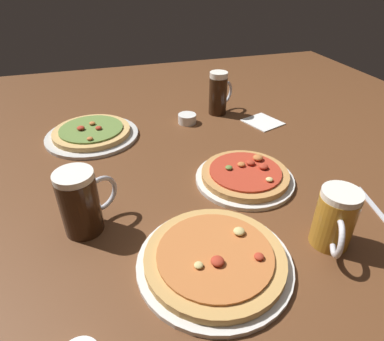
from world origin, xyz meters
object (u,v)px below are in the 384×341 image
pizza_plate_far (92,133)px  napkin_folded (263,122)px  pizza_plate_near (215,259)px  beer_mug_pale (219,93)px  beer_mug_dark (335,219)px  beer_mug_amber (81,202)px  pizza_plate_side (245,176)px  fork_spare (379,213)px  ramekin_butter (187,119)px

pizza_plate_far → napkin_folded: 0.64m
pizza_plate_near → beer_mug_pale: 0.80m
pizza_plate_near → beer_mug_dark: 0.27m
beer_mug_amber → beer_mug_pale: (0.54, 0.55, 0.00)m
beer_mug_dark → napkin_folded: bearing=76.2°
pizza_plate_far → napkin_folded: (0.64, -0.07, -0.01)m
pizza_plate_near → beer_mug_pale: size_ratio=1.94×
beer_mug_dark → beer_mug_amber: (-0.52, 0.21, 0.01)m
pizza_plate_far → beer_mug_amber: beer_mug_amber is taller
beer_mug_pale → beer_mug_dark: bearing=-91.5°
pizza_plate_far → beer_mug_amber: size_ratio=2.03×
pizza_plate_side → beer_mug_dark: bearing=-74.5°
beer_mug_amber → beer_mug_pale: size_ratio=0.95×
pizza_plate_near → pizza_plate_far: bearing=107.9°
pizza_plate_near → fork_spare: (0.46, 0.03, -0.01)m
ramekin_butter → pizza_plate_near: bearing=-101.5°
napkin_folded → pizza_plate_far: bearing=174.1°
pizza_plate_far → beer_mug_amber: 0.49m
pizza_plate_near → napkin_folded: size_ratio=2.53×
beer_mug_amber → beer_mug_dark: bearing=-21.9°
beer_mug_pale → fork_spare: beer_mug_pale is taller
beer_mug_amber → fork_spare: (0.71, -0.16, -0.08)m
pizza_plate_near → beer_mug_pale: (0.29, 0.75, 0.07)m
napkin_folded → fork_spare: napkin_folded is taller
pizza_plate_side → beer_mug_pale: size_ratio=1.67×
pizza_plate_side → beer_mug_pale: bearing=78.4°
fork_spare → pizza_plate_far: bearing=136.5°
pizza_plate_far → beer_mug_pale: 0.52m
pizza_plate_side → pizza_plate_far: bearing=135.1°
beer_mug_dark → beer_mug_amber: size_ratio=0.89×
pizza_plate_near → napkin_folded: bearing=55.3°
beer_mug_amber → ramekin_butter: (0.39, 0.50, -0.06)m
ramekin_butter → pizza_plate_far: bearing=-177.3°
beer_mug_dark → napkin_folded: size_ratio=1.10×
pizza_plate_far → fork_spare: bearing=-43.5°
pizza_plate_far → fork_spare: pizza_plate_far is taller
beer_mug_amber → ramekin_butter: beer_mug_amber is taller
pizza_plate_far → beer_mug_dark: beer_mug_dark is taller
pizza_plate_side → beer_mug_pale: 0.49m
beer_mug_pale → napkin_folded: (0.13, -0.14, -0.08)m
beer_mug_pale → fork_spare: (0.17, -0.71, -0.08)m
pizza_plate_near → fork_spare: size_ratio=1.58×
fork_spare → napkin_folded: bearing=93.4°
napkin_folded → pizza_plate_near: bearing=-124.7°
beer_mug_pale → napkin_folded: size_ratio=1.31×
pizza_plate_side → beer_mug_pale: (0.10, 0.48, 0.07)m
beer_mug_dark → pizza_plate_far: bearing=125.2°
pizza_plate_near → pizza_plate_far: (-0.22, 0.67, -0.00)m
pizza_plate_far → ramekin_butter: pizza_plate_far is taller
beer_mug_dark → fork_spare: 0.20m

